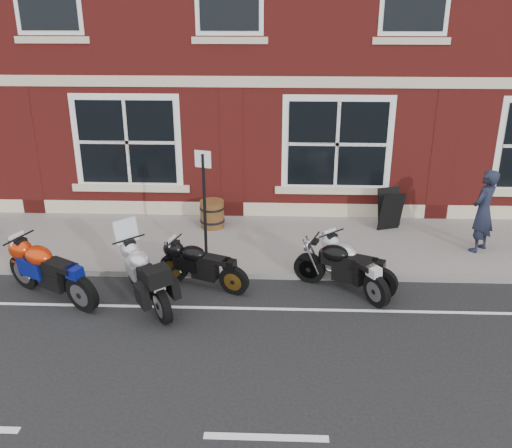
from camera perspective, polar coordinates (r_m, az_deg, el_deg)
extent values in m
plane|color=black|center=(10.18, 1.39, -9.06)|extent=(80.00, 80.00, 0.00)
cube|color=slate|center=(12.82, 1.60, -1.90)|extent=(30.00, 3.00, 0.12)
cube|color=slate|center=(11.39, 1.50, -5.12)|extent=(30.00, 0.16, 0.12)
cylinder|color=black|center=(11.21, -11.94, -4.55)|extent=(0.46, 0.63, 0.66)
cylinder|color=black|center=(9.94, -9.20, -7.98)|extent=(0.46, 0.63, 0.66)
cube|color=black|center=(10.45, -10.88, -4.34)|extent=(0.65, 0.84, 0.23)
ellipsoid|color=#B3B3B8|center=(10.53, -11.21, -3.41)|extent=(0.62, 0.69, 0.33)
cube|color=black|center=(10.06, -10.14, -4.85)|extent=(0.53, 0.63, 0.10)
cube|color=silver|center=(10.84, -12.25, -0.53)|extent=(0.39, 0.26, 0.47)
cylinder|color=black|center=(11.76, -21.95, -4.35)|extent=(0.68, 0.48, 0.70)
cylinder|color=black|center=(10.59, -16.83, -6.59)|extent=(0.68, 0.48, 0.70)
cube|color=black|center=(11.04, -19.95, -3.61)|extent=(0.89, 0.67, 0.24)
ellipsoid|color=#B72A07|center=(11.11, -20.56, -2.79)|extent=(0.73, 0.65, 0.35)
cube|color=black|center=(10.68, -18.55, -3.78)|extent=(0.66, 0.55, 0.11)
cylinder|color=black|center=(11.31, -8.12, -4.26)|extent=(0.58, 0.33, 0.58)
cylinder|color=black|center=(10.72, -2.14, -5.59)|extent=(0.58, 0.33, 0.58)
cube|color=black|center=(10.88, -5.48, -3.42)|extent=(0.75, 0.48, 0.20)
ellipsoid|color=black|center=(10.90, -6.12, -2.77)|extent=(0.59, 0.49, 0.29)
cube|color=black|center=(10.69, -3.80, -3.43)|extent=(0.55, 0.41, 0.09)
cylinder|color=black|center=(11.49, 7.53, -3.69)|extent=(0.43, 0.59, 0.62)
cylinder|color=black|center=(10.54, 12.10, -6.50)|extent=(0.43, 0.59, 0.62)
cube|color=black|center=(10.89, 9.66, -3.41)|extent=(0.60, 0.77, 0.21)
ellipsoid|color=#AAABAF|center=(10.94, 9.23, -2.59)|extent=(0.58, 0.64, 0.31)
cube|color=black|center=(10.60, 10.99, -3.79)|extent=(0.49, 0.58, 0.10)
cylinder|color=black|center=(11.18, 5.44, -4.34)|extent=(0.62, 0.37, 0.62)
cylinder|color=black|center=(10.83, 12.43, -5.71)|extent=(0.62, 0.37, 0.62)
cube|color=black|center=(10.85, 8.73, -3.42)|extent=(0.80, 0.53, 0.21)
ellipsoid|color=black|center=(10.84, 8.04, -2.73)|extent=(0.64, 0.54, 0.31)
cube|color=black|center=(10.72, 10.72, -3.42)|extent=(0.59, 0.45, 0.10)
imported|color=black|center=(12.89, 21.78, 1.21)|extent=(0.77, 0.77, 1.80)
cylinder|color=#452812|center=(13.46, -4.40, 1.02)|extent=(0.56, 0.56, 0.65)
cylinder|color=black|center=(13.51, -4.38, 0.40)|extent=(0.59, 0.59, 0.05)
cylinder|color=black|center=(13.40, -4.42, 1.64)|extent=(0.59, 0.59, 0.05)
cylinder|color=black|center=(11.35, -5.15, 1.39)|extent=(0.06, 0.06, 2.30)
cube|color=silver|center=(11.03, -5.33, 6.48)|extent=(0.33, 0.12, 0.33)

